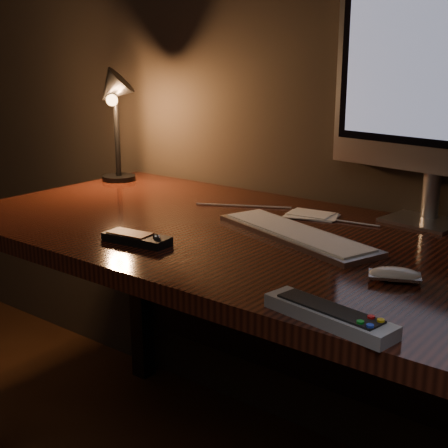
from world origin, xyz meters
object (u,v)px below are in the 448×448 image
Objects in this scene: desk_lamp at (113,106)px; media_remote at (137,238)px; keyboard at (296,234)px; monitor at (436,83)px; mouse at (395,276)px; desk at (281,280)px; tv_remote at (329,315)px.

media_remote is at bearing -16.28° from desk_lamp.
desk_lamp is at bearing -173.91° from keyboard.
keyboard is at bearing 37.98° from media_remote.
mouse is at bearing -67.50° from monitor.
mouse is at bearing 6.92° from desk_lamp.
media_remote reaches higher than desk.
media_remote is (-0.19, -0.29, 0.14)m from desk.
keyboard is (0.06, -0.04, 0.14)m from desk.
keyboard is at bearing 131.24° from mouse.
mouse is 0.58× the size of media_remote.
tv_remote is 1.21m from desk_lamp.
desk is at bearing 129.37° from mouse.
desk is at bearing 50.35° from media_remote.
monitor is 0.74m from tv_remote.
mouse is 0.26× the size of desk_lamp.
monitor is at bearing 77.29° from keyboard.
desk is 17.17× the size of mouse.
desk_lamp is (-0.78, 0.17, 0.24)m from keyboard.
keyboard is (-0.18, -0.30, -0.33)m from monitor.
media_remote is at bearing -119.82° from monitor.
tv_remote reaches higher than keyboard.
desk is 4.43× the size of desk_lamp.
media_remote is 0.45× the size of desk_lamp.
monitor is at bearing 30.28° from desk_lamp.
desk_lamp reaches higher than tv_remote.
monitor is 0.97m from desk_lamp.
keyboard is 1.91× the size of tv_remote.
monitor is 1.57× the size of desk_lamp.
desk is at bearing 140.03° from tv_remote.
mouse is 0.41× the size of tv_remote.
monitor is at bearing 46.43° from desk.
media_remote is at bearing -116.40° from keyboard.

